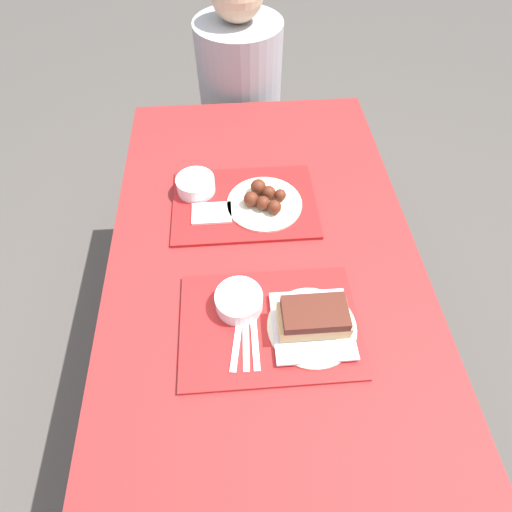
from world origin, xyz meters
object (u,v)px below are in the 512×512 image
at_px(tray_far, 244,203).
at_px(brisket_sandwich_plate, 313,321).
at_px(tray_near, 269,325).
at_px(bowl_coleslaw_near, 239,300).
at_px(bowl_coleslaw_far, 196,184).
at_px(wings_plate_far, 264,200).
at_px(person_seated_across, 240,74).

height_order(tray_far, brisket_sandwich_plate, brisket_sandwich_plate).
distance_m(tray_near, bowl_coleslaw_near, 0.10).
relative_size(tray_near, bowl_coleslaw_far, 3.68).
height_order(tray_near, brisket_sandwich_plate, brisket_sandwich_plate).
xyz_separation_m(bowl_coleslaw_far, wings_plate_far, (0.22, -0.08, -0.01)).
bearing_deg(bowl_coleslaw_far, person_seated_across, 76.34).
height_order(tray_far, bowl_coleslaw_near, bowl_coleslaw_near).
relative_size(tray_near, wings_plate_far, 1.91).
bearing_deg(bowl_coleslaw_near, tray_far, 84.75).
relative_size(bowl_coleslaw_near, brisket_sandwich_plate, 0.55).
distance_m(brisket_sandwich_plate, person_seated_across, 1.26).
bearing_deg(person_seated_across, bowl_coleslaw_far, -103.66).
bearing_deg(tray_far, person_seated_across, 88.33).
bearing_deg(tray_far, wings_plate_far, -11.36).
bearing_deg(bowl_coleslaw_near, brisket_sandwich_plate, -22.98).
bearing_deg(bowl_coleslaw_far, tray_far, -23.17).
xyz_separation_m(brisket_sandwich_plate, bowl_coleslaw_far, (-0.30, 0.52, -0.01)).
distance_m(bowl_coleslaw_far, person_seated_across, 0.75).
bearing_deg(wings_plate_far, brisket_sandwich_plate, -79.21).
bearing_deg(tray_near, tray_far, 95.19).
distance_m(tray_far, bowl_coleslaw_far, 0.17).
xyz_separation_m(bowl_coleslaw_near, wings_plate_far, (0.10, 0.37, -0.01)).
bearing_deg(brisket_sandwich_plate, person_seated_across, 95.62).
height_order(bowl_coleslaw_near, brisket_sandwich_plate, brisket_sandwich_plate).
height_order(brisket_sandwich_plate, person_seated_across, person_seated_across).
bearing_deg(tray_near, bowl_coleslaw_far, 111.06).
height_order(tray_far, wings_plate_far, wings_plate_far).
bearing_deg(person_seated_across, brisket_sandwich_plate, -84.38).
xyz_separation_m(bowl_coleslaw_near, bowl_coleslaw_far, (-0.12, 0.44, 0.00)).
height_order(bowl_coleslaw_far, person_seated_across, person_seated_across).
xyz_separation_m(tray_far, wings_plate_far, (0.06, -0.01, 0.02)).
xyz_separation_m(tray_near, wings_plate_far, (0.02, 0.42, 0.02)).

